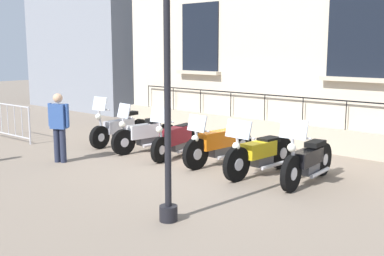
{
  "coord_description": "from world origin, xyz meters",
  "views": [
    {
      "loc": [
        8.48,
        7.19,
        2.6
      ],
      "look_at": [
        0.48,
        0.0,
        0.8
      ],
      "focal_mm": 44.31,
      "sensor_mm": 36.0,
      "label": 1
    }
  ],
  "objects_px": {
    "crowd_barrier": "(11,121)",
    "motorcycle_yellow": "(259,154)",
    "motorcycle_silver": "(120,129)",
    "motorcycle_maroon": "(177,139)",
    "lamppost": "(167,47)",
    "motorcycle_black": "(308,161)",
    "motorcycle_white": "(145,135)",
    "pedestrian_standing": "(59,124)",
    "motorcycle_orange": "(219,144)"
  },
  "relations": [
    {
      "from": "motorcycle_black",
      "to": "lamppost",
      "type": "relative_size",
      "value": 0.49
    },
    {
      "from": "motorcycle_yellow",
      "to": "crowd_barrier",
      "type": "xyz_separation_m",
      "value": [
        1.58,
        -7.44,
        0.12
      ]
    },
    {
      "from": "lamppost",
      "to": "crowd_barrier",
      "type": "bearing_deg",
      "value": -101.4
    },
    {
      "from": "motorcycle_silver",
      "to": "lamppost",
      "type": "distance_m",
      "value": 6.52
    },
    {
      "from": "motorcycle_white",
      "to": "motorcycle_yellow",
      "type": "distance_m",
      "value": 3.48
    },
    {
      "from": "motorcycle_maroon",
      "to": "motorcycle_orange",
      "type": "relative_size",
      "value": 0.93
    },
    {
      "from": "motorcycle_white",
      "to": "crowd_barrier",
      "type": "distance_m",
      "value": 4.25
    },
    {
      "from": "pedestrian_standing",
      "to": "lamppost",
      "type": "bearing_deg",
      "value": 77.3
    },
    {
      "from": "motorcycle_orange",
      "to": "crowd_barrier",
      "type": "distance_m",
      "value": 6.45
    },
    {
      "from": "motorcycle_silver",
      "to": "lamppost",
      "type": "bearing_deg",
      "value": 57.34
    },
    {
      "from": "motorcycle_silver",
      "to": "crowd_barrier",
      "type": "distance_m",
      "value": 3.25
    },
    {
      "from": "motorcycle_yellow",
      "to": "lamppost",
      "type": "height_order",
      "value": "lamppost"
    },
    {
      "from": "motorcycle_maroon",
      "to": "motorcycle_black",
      "type": "xyz_separation_m",
      "value": [
        -0.05,
        3.49,
        -0.01
      ]
    },
    {
      "from": "motorcycle_silver",
      "to": "motorcycle_black",
      "type": "height_order",
      "value": "motorcycle_silver"
    },
    {
      "from": "motorcycle_black",
      "to": "crowd_barrier",
      "type": "height_order",
      "value": "motorcycle_black"
    },
    {
      "from": "motorcycle_white",
      "to": "lamppost",
      "type": "relative_size",
      "value": 0.46
    },
    {
      "from": "motorcycle_black",
      "to": "lamppost",
      "type": "xyz_separation_m",
      "value": [
        3.28,
        -0.57,
        2.19
      ]
    },
    {
      "from": "motorcycle_yellow",
      "to": "lamppost",
      "type": "bearing_deg",
      "value": 8.69
    },
    {
      "from": "motorcycle_maroon",
      "to": "crowd_barrier",
      "type": "relative_size",
      "value": 1.05
    },
    {
      "from": "motorcycle_yellow",
      "to": "pedestrian_standing",
      "type": "relative_size",
      "value": 1.37
    },
    {
      "from": "lamppost",
      "to": "motorcycle_orange",
      "type": "bearing_deg",
      "value": -152.95
    },
    {
      "from": "motorcycle_orange",
      "to": "crowd_barrier",
      "type": "relative_size",
      "value": 1.13
    },
    {
      "from": "motorcycle_orange",
      "to": "motorcycle_black",
      "type": "distance_m",
      "value": 2.28
    },
    {
      "from": "motorcycle_orange",
      "to": "pedestrian_standing",
      "type": "relative_size",
      "value": 1.37
    },
    {
      "from": "motorcycle_silver",
      "to": "motorcycle_white",
      "type": "distance_m",
      "value": 1.21
    },
    {
      "from": "motorcycle_white",
      "to": "crowd_barrier",
      "type": "bearing_deg",
      "value": -68.62
    },
    {
      "from": "motorcycle_maroon",
      "to": "pedestrian_standing",
      "type": "distance_m",
      "value": 2.78
    },
    {
      "from": "motorcycle_maroon",
      "to": "motorcycle_silver",
      "type": "bearing_deg",
      "value": -92.21
    },
    {
      "from": "motorcycle_black",
      "to": "lamppost",
      "type": "bearing_deg",
      "value": -9.84
    },
    {
      "from": "motorcycle_orange",
      "to": "motorcycle_silver",
      "type": "bearing_deg",
      "value": -89.36
    },
    {
      "from": "crowd_barrier",
      "to": "motorcycle_yellow",
      "type": "bearing_deg",
      "value": 101.97
    },
    {
      "from": "motorcycle_maroon",
      "to": "motorcycle_yellow",
      "type": "xyz_separation_m",
      "value": [
        0.05,
        2.43,
        -0.0
      ]
    },
    {
      "from": "motorcycle_white",
      "to": "motorcycle_maroon",
      "type": "height_order",
      "value": "motorcycle_maroon"
    },
    {
      "from": "motorcycle_maroon",
      "to": "lamppost",
      "type": "bearing_deg",
      "value": 42.12
    },
    {
      "from": "motorcycle_white",
      "to": "motorcycle_black",
      "type": "relative_size",
      "value": 0.93
    },
    {
      "from": "motorcycle_maroon",
      "to": "crowd_barrier",
      "type": "distance_m",
      "value": 5.27
    },
    {
      "from": "pedestrian_standing",
      "to": "motorcycle_silver",
      "type": "bearing_deg",
      "value": -164.83
    },
    {
      "from": "lamppost",
      "to": "pedestrian_standing",
      "type": "distance_m",
      "value": 4.97
    },
    {
      "from": "motorcycle_orange",
      "to": "pedestrian_standing",
      "type": "height_order",
      "value": "pedestrian_standing"
    },
    {
      "from": "motorcycle_orange",
      "to": "pedestrian_standing",
      "type": "distance_m",
      "value": 3.69
    },
    {
      "from": "lamppost",
      "to": "crowd_barrier",
      "type": "distance_m",
      "value": 8.34
    },
    {
      "from": "motorcycle_silver",
      "to": "crowd_barrier",
      "type": "bearing_deg",
      "value": -58.12
    },
    {
      "from": "motorcycle_silver",
      "to": "motorcycle_maroon",
      "type": "bearing_deg",
      "value": 87.79
    },
    {
      "from": "motorcycle_black",
      "to": "motorcycle_orange",
      "type": "bearing_deg",
      "value": -91.8
    },
    {
      "from": "motorcycle_yellow",
      "to": "lamppost",
      "type": "distance_m",
      "value": 3.89
    },
    {
      "from": "motorcycle_silver",
      "to": "pedestrian_standing",
      "type": "xyz_separation_m",
      "value": [
        2.29,
        0.62,
        0.47
      ]
    },
    {
      "from": "pedestrian_standing",
      "to": "motorcycle_white",
      "type": "bearing_deg",
      "value": 164.77
    },
    {
      "from": "lamppost",
      "to": "crowd_barrier",
      "type": "height_order",
      "value": "lamppost"
    },
    {
      "from": "motorcycle_maroon",
      "to": "motorcycle_yellow",
      "type": "height_order",
      "value": "motorcycle_maroon"
    },
    {
      "from": "motorcycle_silver",
      "to": "motorcycle_black",
      "type": "relative_size",
      "value": 1.0
    }
  ]
}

